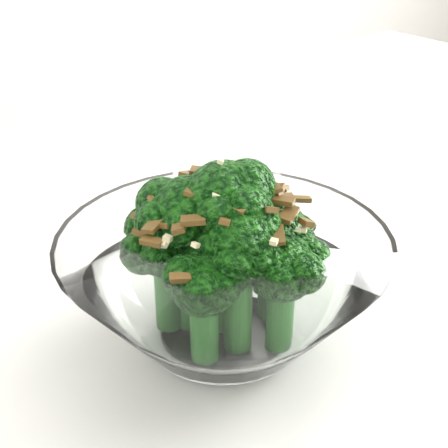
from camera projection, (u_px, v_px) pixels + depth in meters
name	position (u px, v px, depth m)	size (l,w,h in m)	color
table	(342.00, 259.00, 0.69)	(1.40, 1.16, 0.75)	white
broccoli_dish	(224.00, 278.00, 0.45)	(0.21, 0.21, 0.14)	white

